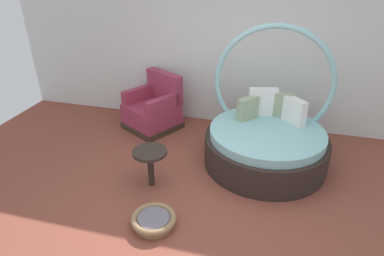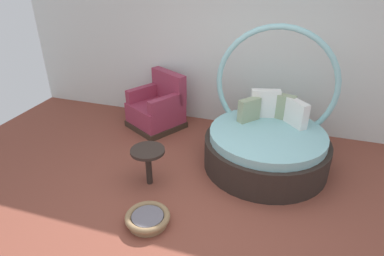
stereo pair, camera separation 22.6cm
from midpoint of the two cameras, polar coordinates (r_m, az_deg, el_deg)
ground_plane at (r=4.07m, az=0.15°, el=-14.00°), size 8.00×8.00×0.02m
back_wall at (r=5.58m, az=6.77°, el=15.08°), size 8.00×0.12×2.98m
round_daybed at (r=4.80m, az=11.44°, el=-1.69°), size 1.73×1.73×1.91m
red_armchair at (r=5.75m, az=-7.71°, el=3.19°), size 1.09×1.09×0.94m
pet_basket at (r=3.86m, az=-8.36°, el=-15.49°), size 0.51×0.51×0.13m
side_table at (r=4.24m, az=-8.80°, el=-5.01°), size 0.44×0.44×0.52m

